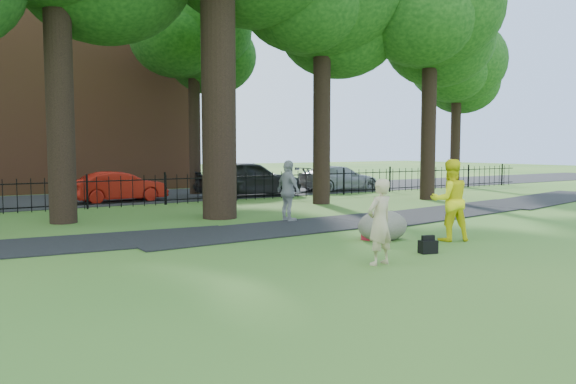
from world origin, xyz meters
TOP-DOWN VIEW (x-y plane):
  - ground at (0.00, 0.00)m, footprint 120.00×120.00m
  - footpath at (1.00, 3.90)m, footprint 36.07×3.85m
  - street at (0.00, 16.00)m, footprint 80.00×7.00m
  - iron_fence at (0.00, 12.00)m, footprint 44.00×0.04m
  - brick_building at (-4.00, 24.00)m, footprint 18.00×8.00m
  - woman at (-0.50, -1.23)m, footprint 0.66×0.48m
  - man at (2.85, -0.01)m, footprint 1.19×1.08m
  - pedestrian at (1.41, 5.07)m, footprint 0.48×1.12m
  - boulder at (1.61, 1.01)m, footprint 1.46×1.17m
  - backpack at (1.18, -0.91)m, footprint 0.42×0.32m
  - red_bag at (1.30, 1.17)m, footprint 0.45×0.36m
  - red_sedan at (-1.20, 14.18)m, footprint 3.95×1.63m
  - grey_car at (4.59, 13.50)m, footprint 5.10×2.43m
  - silver_car at (10.15, 13.87)m, footprint 4.56×1.94m

SIDE VIEW (x-z plane):
  - ground at x=0.00m, z-range 0.00..0.00m
  - footpath at x=1.00m, z-range -0.01..0.01m
  - street at x=0.00m, z-range -0.01..0.01m
  - red_bag at x=1.30m, z-range 0.00..0.27m
  - backpack at x=1.18m, z-range 0.00..0.28m
  - boulder at x=1.61m, z-range 0.00..0.79m
  - iron_fence at x=0.00m, z-range 0.00..1.20m
  - red_sedan at x=-1.20m, z-range 0.00..1.27m
  - silver_car at x=10.15m, z-range 0.00..1.31m
  - grey_car at x=4.59m, z-range 0.00..1.68m
  - woman at x=-0.50m, z-range 0.00..1.68m
  - pedestrian at x=1.41m, z-range 0.00..1.89m
  - man at x=2.85m, z-range 0.00..2.00m
  - brick_building at x=-4.00m, z-range 0.00..12.00m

